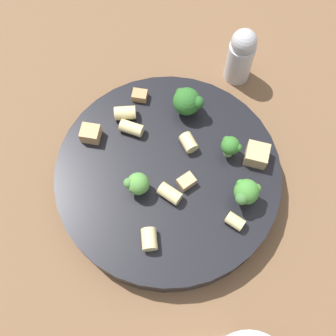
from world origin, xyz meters
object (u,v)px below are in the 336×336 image
rigatoni_5 (149,239)px  chicken_chunk_3 (257,155)px  pasta_bowl (168,176)px  rigatoni_2 (170,194)px  chicken_chunk_1 (91,134)px  chicken_chunk_2 (187,181)px  pepper_shaker (241,55)px  rigatoni_0 (125,113)px  chicken_chunk_0 (140,96)px  rigatoni_3 (235,221)px  broccoli_floret_0 (137,184)px  broccoli_floret_1 (230,146)px  broccoli_floret_3 (246,192)px  broccoli_floret_2 (187,101)px  rigatoni_4 (132,128)px  rigatoni_1 (191,144)px

rigatoni_5 → chicken_chunk_3: chicken_chunk_3 is taller
pasta_bowl → rigatoni_2: bearing=130.1°
chicken_chunk_1 → chicken_chunk_2: chicken_chunk_1 is taller
pasta_bowl → pepper_shaker: bearing=-84.7°
rigatoni_0 → chicken_chunk_0: size_ratio=1.42×
rigatoni_3 → broccoli_floret_0: bearing=16.1°
broccoli_floret_0 → rigatoni_0: 0.10m
broccoli_floret_0 → rigatoni_2: (-0.04, -0.02, -0.01)m
rigatoni_5 → pepper_shaker: size_ratio=0.27×
broccoli_floret_1 → broccoli_floret_0: bearing=59.9°
broccoli_floret_0 → rigatoni_3: (-0.12, -0.03, -0.01)m
broccoli_floret_3 → rigatoni_0: broccoli_floret_3 is taller
broccoli_floret_2 → chicken_chunk_0: 0.07m
rigatoni_0 → chicken_chunk_2: size_ratio=1.36×
pasta_bowl → broccoli_floret_3: size_ratio=7.06×
broccoli_floret_3 → rigatoni_2: bearing=33.2°
rigatoni_3 → chicken_chunk_2: 0.07m
rigatoni_4 → chicken_chunk_3: (-0.15, -0.06, 0.00)m
chicken_chunk_1 → chicken_chunk_0: bearing=-99.8°
broccoli_floret_2 → pasta_bowl: bearing=110.2°
broccoli_floret_2 → pepper_shaker: 0.11m
broccoli_floret_0 → rigatoni_2: 0.04m
rigatoni_2 → chicken_chunk_1: bearing=-2.5°
broccoli_floret_1 → rigatoni_2: (0.03, 0.09, -0.01)m
broccoli_floret_0 → chicken_chunk_0: (0.08, -0.10, -0.01)m
rigatoni_0 → rigatoni_5: (-0.12, 0.11, 0.00)m
chicken_chunk_2 → rigatoni_3: bearing=173.5°
chicken_chunk_1 → chicken_chunk_2: bearing=-171.6°
broccoli_floret_1 → broccoli_floret_2: (0.08, -0.02, 0.00)m
broccoli_floret_1 → chicken_chunk_1: (0.15, 0.08, -0.01)m
rigatoni_3 → rigatoni_1: bearing=-27.8°
rigatoni_4 → chicken_chunk_3: size_ratio=1.08×
broccoli_floret_0 → broccoli_floret_3: size_ratio=0.84×
broccoli_floret_1 → rigatoni_1: bearing=26.5°
chicken_chunk_0 → chicken_chunk_3: (-0.17, -0.01, 0.00)m
pasta_bowl → broccoli_floret_1: broccoli_floret_1 is taller
rigatoni_2 → rigatoni_5: (-0.01, 0.06, 0.00)m
broccoli_floret_3 → chicken_chunk_0: broccoli_floret_3 is taller
pasta_bowl → chicken_chunk_3: (-0.08, -0.08, 0.03)m
rigatoni_1 → chicken_chunk_1: size_ratio=0.97×
broccoli_floret_3 → chicken_chunk_3: 0.06m
chicken_chunk_0 → pepper_shaker: pepper_shaker is taller
rigatoni_3 → chicken_chunk_3: 0.09m
rigatoni_3 → chicken_chunk_0: (0.19, -0.07, -0.00)m
rigatoni_4 → chicken_chunk_0: (0.02, -0.05, -0.00)m
pasta_bowl → chicken_chunk_1: (0.11, 0.02, 0.02)m
rigatoni_5 → rigatoni_2: bearing=-77.1°
rigatoni_5 → pepper_shaker: pepper_shaker is taller
rigatoni_4 → chicken_chunk_0: rigatoni_4 is taller
broccoli_floret_2 → chicken_chunk_1: broccoli_floret_2 is taller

